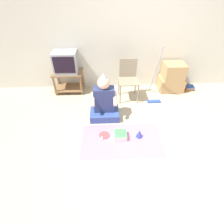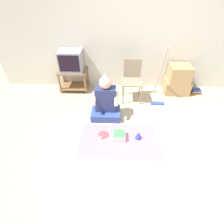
# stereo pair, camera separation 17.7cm
# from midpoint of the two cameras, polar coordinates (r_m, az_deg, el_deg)

# --- Properties ---
(ground_plane) EXTENTS (16.00, 16.00, 0.00)m
(ground_plane) POSITION_cam_midpoint_polar(r_m,az_deg,el_deg) (2.85, 13.60, -11.72)
(ground_plane) COLOR tan
(wall_back) EXTENTS (6.40, 0.06, 2.55)m
(wall_back) POSITION_cam_midpoint_polar(r_m,az_deg,el_deg) (3.92, 11.76, 24.91)
(wall_back) COLOR beige
(wall_back) RESTS_ON ground_plane
(tv_stand) EXTENTS (0.64, 0.41, 0.48)m
(tv_stand) POSITION_cam_midpoint_polar(r_m,az_deg,el_deg) (4.10, -11.14, 10.69)
(tv_stand) COLOR olive
(tv_stand) RESTS_ON ground_plane
(tv) EXTENTS (0.48, 0.40, 0.44)m
(tv) POSITION_cam_midpoint_polar(r_m,az_deg,el_deg) (3.93, -11.89, 16.04)
(tv) COLOR #99999E
(tv) RESTS_ON tv_stand
(folding_chair) EXTENTS (0.41, 0.39, 0.83)m
(folding_chair) POSITION_cam_midpoint_polar(r_m,az_deg,el_deg) (3.67, 8.04, 11.08)
(folding_chair) COLOR gray
(folding_chair) RESTS_ON ground_plane
(cardboard_box_stack) EXTENTS (0.53, 0.42, 0.64)m
(cardboard_box_stack) POSITION_cam_midpoint_polar(r_m,az_deg,el_deg) (4.21, 21.83, 9.68)
(cardboard_box_stack) COLOR tan
(cardboard_box_stack) RESTS_ON ground_plane
(dust_mop) EXTENTS (0.28, 0.50, 1.18)m
(dust_mop) POSITION_cam_midpoint_polar(r_m,az_deg,el_deg) (3.73, 16.41, 7.97)
(dust_mop) COLOR #2D4CB2
(dust_mop) RESTS_ON ground_plane
(book_pile) EXTENTS (0.19, 0.15, 0.11)m
(book_pile) POSITION_cam_midpoint_polar(r_m,az_deg,el_deg) (4.45, 26.66, 6.10)
(book_pile) COLOR #A88933
(book_pile) RESTS_ON ground_plane
(person_seated) EXTENTS (0.53, 0.40, 0.88)m
(person_seated) POSITION_cam_midpoint_polar(r_m,az_deg,el_deg) (3.18, -0.48, 3.10)
(person_seated) COLOR #334C8C
(person_seated) RESTS_ON ground_plane
(party_cloth) EXTENTS (1.31, 0.76, 0.01)m
(party_cloth) POSITION_cam_midpoint_polar(r_m,az_deg,el_deg) (2.90, 4.37, -9.32)
(party_cloth) COLOR pink
(party_cloth) RESTS_ON ground_plane
(birthday_cake) EXTENTS (0.20, 0.20, 0.16)m
(birthday_cake) POSITION_cam_midpoint_polar(r_m,az_deg,el_deg) (2.90, 4.13, -7.69)
(birthday_cake) COLOR #F4E0C6
(birthday_cake) RESTS_ON party_cloth
(party_hat_blue) EXTENTS (0.11, 0.11, 0.14)m
(party_hat_blue) POSITION_cam_midpoint_polar(r_m,az_deg,el_deg) (2.92, 10.40, -7.41)
(party_hat_blue) COLOR blue
(party_hat_blue) RESTS_ON party_cloth
(paper_plate) EXTENTS (0.18, 0.18, 0.01)m
(paper_plate) POSITION_cam_midpoint_polar(r_m,az_deg,el_deg) (2.97, -1.09, -7.44)
(paper_plate) COLOR #D84C4C
(paper_plate) RESTS_ON party_cloth
(plastic_spoon_near) EXTENTS (0.04, 0.15, 0.01)m
(plastic_spoon_near) POSITION_cam_midpoint_polar(r_m,az_deg,el_deg) (2.92, -1.99, -8.45)
(plastic_spoon_near) COLOR white
(plastic_spoon_near) RESTS_ON party_cloth
(plastic_spoon_far) EXTENTS (0.06, 0.14, 0.01)m
(plastic_spoon_far) POSITION_cam_midpoint_polar(r_m,az_deg,el_deg) (2.90, -2.13, -8.92)
(plastic_spoon_far) COLOR white
(plastic_spoon_far) RESTS_ON party_cloth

